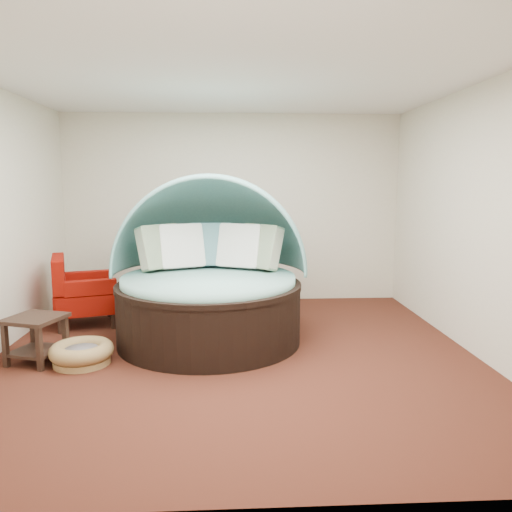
{
  "coord_description": "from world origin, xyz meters",
  "views": [
    {
      "loc": [
        -0.05,
        -5.03,
        1.8
      ],
      "look_at": [
        0.24,
        0.6,
        0.96
      ],
      "focal_mm": 35.0,
      "sensor_mm": 36.0,
      "label": 1
    }
  ],
  "objects_px": {
    "red_armchair": "(81,293)",
    "canopy_daybed": "(209,263)",
    "pet_basket": "(82,353)",
    "side_table": "(36,333)"
  },
  "relations": [
    {
      "from": "red_armchair",
      "to": "canopy_daybed",
      "type": "bearing_deg",
      "value": -38.42
    },
    {
      "from": "canopy_daybed",
      "to": "pet_basket",
      "type": "bearing_deg",
      "value": -146.61
    },
    {
      "from": "pet_basket",
      "to": "side_table",
      "type": "height_order",
      "value": "side_table"
    },
    {
      "from": "canopy_daybed",
      "to": "red_armchair",
      "type": "distance_m",
      "value": 1.82
    },
    {
      "from": "canopy_daybed",
      "to": "red_armchair",
      "type": "relative_size",
      "value": 2.36
    },
    {
      "from": "canopy_daybed",
      "to": "red_armchair",
      "type": "bearing_deg",
      "value": 160.51
    },
    {
      "from": "canopy_daybed",
      "to": "red_armchair",
      "type": "height_order",
      "value": "canopy_daybed"
    },
    {
      "from": "pet_basket",
      "to": "side_table",
      "type": "xyz_separation_m",
      "value": [
        -0.46,
        0.08,
        0.19
      ]
    },
    {
      "from": "canopy_daybed",
      "to": "pet_basket",
      "type": "height_order",
      "value": "canopy_daybed"
    },
    {
      "from": "pet_basket",
      "to": "red_armchair",
      "type": "distance_m",
      "value": 1.49
    }
  ]
}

